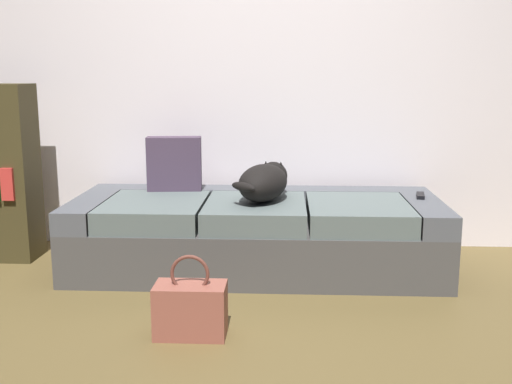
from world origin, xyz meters
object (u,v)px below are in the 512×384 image
Objects in this scene: handbag at (191,309)px; dog_dark at (265,181)px; throw_pillow at (174,164)px; tv_remote at (420,196)px; couch at (256,234)px.

dog_dark is at bearing 72.89° from handbag.
throw_pillow is 0.90× the size of handbag.
dog_dark reaches higher than tv_remote.
couch is 5.76× the size of handbag.
tv_remote is (0.93, 0.11, -0.10)m from dog_dark.
dog_dark reaches higher than couch.
dog_dark is at bearing -21.03° from couch.
tv_remote is 1.53m from throw_pillow.
handbag is (0.28, -1.24, -0.47)m from throw_pillow.
dog_dark is 0.64m from throw_pillow.
handbag is at bearing -107.11° from dog_dark.
throw_pillow is (-0.58, 0.27, 0.06)m from dog_dark.
couch reaches higher than handbag.
dog_dark is 1.64× the size of handbag.
handbag is (-0.25, -0.99, -0.09)m from couch.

